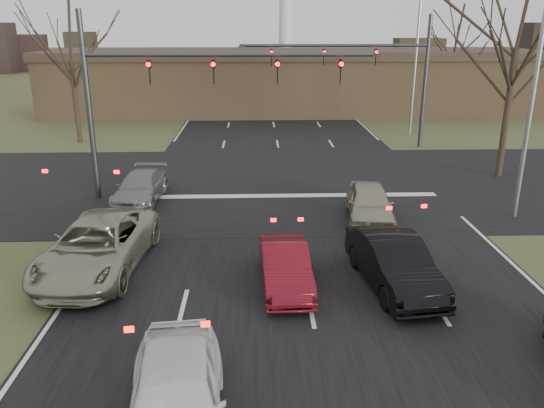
{
  "coord_description": "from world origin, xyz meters",
  "views": [
    {
      "loc": [
        -1.47,
        -9.83,
        7.39
      ],
      "look_at": [
        -0.95,
        6.03,
        2.0
      ],
      "focal_mm": 35.0,
      "sensor_mm": 36.0,
      "label": 1
    }
  ],
  "objects_px": {
    "mast_arm_far": "(380,66)",
    "car_grey_ahead": "(140,187)",
    "mast_arm_near": "(165,83)",
    "car_silver_suv": "(97,246)",
    "car_silver_ahead": "(370,204)",
    "building": "(293,81)",
    "car_white_sedan": "(176,398)",
    "streetlight_right_near": "(531,76)",
    "streetlight_right_far": "(414,53)",
    "car_black_hatch": "(394,263)",
    "car_red_ahead": "(285,266)"
  },
  "relations": [
    {
      "from": "mast_arm_far",
      "to": "car_grey_ahead",
      "type": "distance_m",
      "value": 17.04
    },
    {
      "from": "mast_arm_near",
      "to": "car_silver_suv",
      "type": "bearing_deg",
      "value": -99.29
    },
    {
      "from": "mast_arm_near",
      "to": "car_silver_ahead",
      "type": "bearing_deg",
      "value": -21.82
    },
    {
      "from": "building",
      "to": "car_white_sedan",
      "type": "distance_m",
      "value": 39.96
    },
    {
      "from": "mast_arm_far",
      "to": "streetlight_right_near",
      "type": "height_order",
      "value": "streetlight_right_near"
    },
    {
      "from": "streetlight_right_far",
      "to": "car_black_hatch",
      "type": "relative_size",
      "value": 2.17
    },
    {
      "from": "car_grey_ahead",
      "to": "car_red_ahead",
      "type": "height_order",
      "value": "car_red_ahead"
    },
    {
      "from": "mast_arm_near",
      "to": "car_silver_ahead",
      "type": "height_order",
      "value": "mast_arm_near"
    },
    {
      "from": "building",
      "to": "mast_arm_near",
      "type": "height_order",
      "value": "mast_arm_near"
    },
    {
      "from": "mast_arm_far",
      "to": "car_black_hatch",
      "type": "height_order",
      "value": "mast_arm_far"
    },
    {
      "from": "mast_arm_far",
      "to": "car_black_hatch",
      "type": "relative_size",
      "value": 2.41
    },
    {
      "from": "car_silver_suv",
      "to": "car_white_sedan",
      "type": "relative_size",
      "value": 1.27
    },
    {
      "from": "mast_arm_far",
      "to": "streetlight_right_near",
      "type": "bearing_deg",
      "value": -78.53
    },
    {
      "from": "streetlight_right_far",
      "to": "car_black_hatch",
      "type": "bearing_deg",
      "value": -106.49
    },
    {
      "from": "streetlight_right_near",
      "to": "car_silver_ahead",
      "type": "height_order",
      "value": "streetlight_right_near"
    },
    {
      "from": "car_red_ahead",
      "to": "car_silver_ahead",
      "type": "bearing_deg",
      "value": 53.66
    },
    {
      "from": "car_grey_ahead",
      "to": "car_silver_ahead",
      "type": "distance_m",
      "value": 9.9
    },
    {
      "from": "car_silver_suv",
      "to": "car_black_hatch",
      "type": "distance_m",
      "value": 9.12
    },
    {
      "from": "car_white_sedan",
      "to": "car_silver_ahead",
      "type": "height_order",
      "value": "car_white_sedan"
    },
    {
      "from": "streetlight_right_far",
      "to": "streetlight_right_near",
      "type": "bearing_deg",
      "value": -91.68
    },
    {
      "from": "mast_arm_far",
      "to": "car_silver_suv",
      "type": "xyz_separation_m",
      "value": [
        -12.62,
        -17.38,
        -4.21
      ]
    },
    {
      "from": "car_black_hatch",
      "to": "streetlight_right_far",
      "type": "bearing_deg",
      "value": 65.77
    },
    {
      "from": "streetlight_right_far",
      "to": "car_red_ahead",
      "type": "height_order",
      "value": "streetlight_right_far"
    },
    {
      "from": "mast_arm_far",
      "to": "streetlight_right_near",
      "type": "distance_m",
      "value": 13.28
    },
    {
      "from": "building",
      "to": "mast_arm_near",
      "type": "distance_m",
      "value": 26.14
    },
    {
      "from": "mast_arm_far",
      "to": "car_silver_ahead",
      "type": "bearing_deg",
      "value": -103.47
    },
    {
      "from": "building",
      "to": "mast_arm_far",
      "type": "height_order",
      "value": "mast_arm_far"
    },
    {
      "from": "car_silver_ahead",
      "to": "mast_arm_far",
      "type": "bearing_deg",
      "value": 82.92
    },
    {
      "from": "mast_arm_near",
      "to": "streetlight_right_far",
      "type": "height_order",
      "value": "streetlight_right_far"
    },
    {
      "from": "mast_arm_near",
      "to": "car_white_sedan",
      "type": "bearing_deg",
      "value": -81.31
    },
    {
      "from": "car_white_sedan",
      "to": "car_silver_ahead",
      "type": "xyz_separation_m",
      "value": [
        6.0,
        11.3,
        -0.05
      ]
    },
    {
      "from": "building",
      "to": "car_grey_ahead",
      "type": "bearing_deg",
      "value": -108.43
    },
    {
      "from": "car_black_hatch",
      "to": "car_red_ahead",
      "type": "distance_m",
      "value": 3.2
    },
    {
      "from": "car_silver_suv",
      "to": "mast_arm_far",
      "type": "bearing_deg",
      "value": 58.5
    },
    {
      "from": "mast_arm_near",
      "to": "streetlight_right_near",
      "type": "distance_m",
      "value": 14.38
    },
    {
      "from": "car_black_hatch",
      "to": "car_red_ahead",
      "type": "xyz_separation_m",
      "value": [
        -3.19,
        0.11,
        -0.12
      ]
    },
    {
      "from": "car_black_hatch",
      "to": "car_silver_ahead",
      "type": "height_order",
      "value": "car_black_hatch"
    },
    {
      "from": "building",
      "to": "mast_arm_far",
      "type": "bearing_deg",
      "value": -74.42
    },
    {
      "from": "mast_arm_near",
      "to": "car_white_sedan",
      "type": "relative_size",
      "value": 2.64
    },
    {
      "from": "car_grey_ahead",
      "to": "car_red_ahead",
      "type": "relative_size",
      "value": 1.12
    },
    {
      "from": "streetlight_right_near",
      "to": "streetlight_right_far",
      "type": "distance_m",
      "value": 17.01
    },
    {
      "from": "car_silver_suv",
      "to": "streetlight_right_far",
      "type": "bearing_deg",
      "value": 58.09
    },
    {
      "from": "car_silver_suv",
      "to": "car_silver_ahead",
      "type": "distance_m",
      "value": 10.29
    },
    {
      "from": "streetlight_right_near",
      "to": "car_silver_suv",
      "type": "xyz_separation_m",
      "value": [
        -15.26,
        -4.38,
        -4.77
      ]
    },
    {
      "from": "building",
      "to": "car_silver_suv",
      "type": "height_order",
      "value": "building"
    },
    {
      "from": "car_white_sedan",
      "to": "car_grey_ahead",
      "type": "distance_m",
      "value": 14.53
    },
    {
      "from": "car_silver_suv",
      "to": "car_white_sedan",
      "type": "bearing_deg",
      "value": -60.03
    },
    {
      "from": "streetlight_right_near",
      "to": "car_white_sedan",
      "type": "relative_size",
      "value": 2.18
    },
    {
      "from": "mast_arm_far",
      "to": "streetlight_right_near",
      "type": "xyz_separation_m",
      "value": [
        2.64,
        -13.0,
        0.57
      ]
    },
    {
      "from": "car_silver_suv",
      "to": "car_silver_ahead",
      "type": "xyz_separation_m",
      "value": [
        9.44,
        4.09,
        -0.08
      ]
    }
  ]
}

